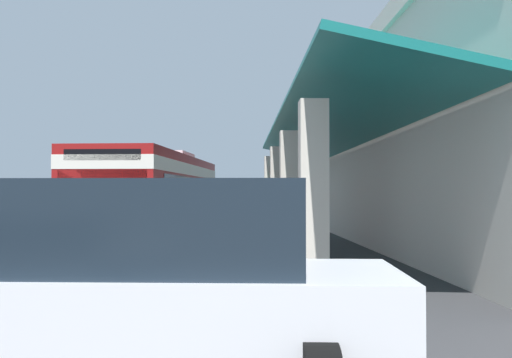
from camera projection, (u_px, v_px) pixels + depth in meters
name	position (u px, v px, depth m)	size (l,w,h in m)	color
ground	(354.00, 255.00, 18.83)	(120.00, 120.00, 0.00)	#38383A
curb_strip	(241.00, 247.00, 21.09)	(28.82, 0.50, 0.12)	#9E998E
transit_bus	(155.00, 194.00, 20.80)	(11.40, 3.60, 3.34)	maroon
parked_suv_white	(128.00, 286.00, 5.62)	(2.92, 4.92, 1.97)	silver
pedestrian	(1.00, 250.00, 10.58)	(0.62, 0.36, 1.61)	#726651
potted_palm	(270.00, 219.00, 29.04)	(1.86, 1.86, 2.46)	gray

